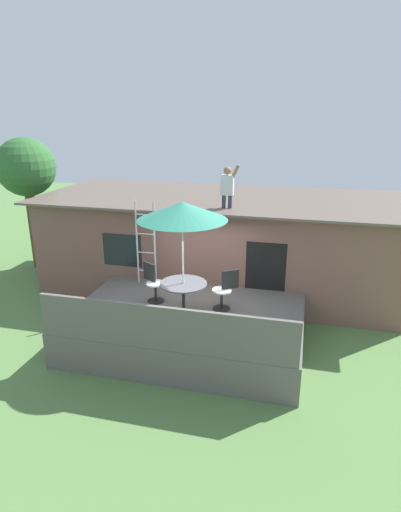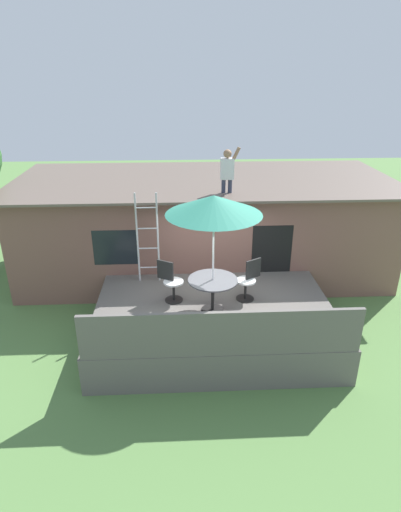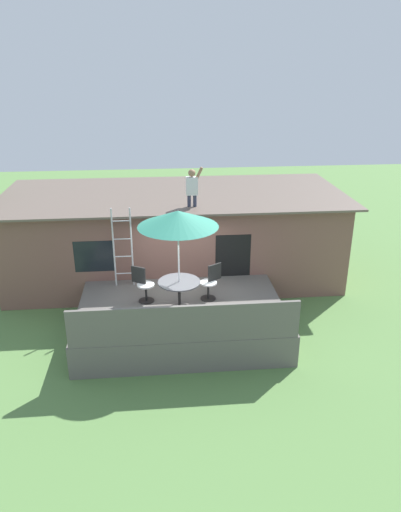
{
  "view_description": "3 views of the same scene",
  "coord_description": "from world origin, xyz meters",
  "px_view_note": "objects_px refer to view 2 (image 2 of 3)",
  "views": [
    {
      "loc": [
        2.39,
        -8.42,
        5.1
      ],
      "look_at": [
        0.1,
        0.78,
        1.86
      ],
      "focal_mm": 29.82,
      "sensor_mm": 36.0,
      "label": 1
    },
    {
      "loc": [
        -0.7,
        -8.03,
        5.57
      ],
      "look_at": [
        -0.24,
        1.05,
        1.52
      ],
      "focal_mm": 29.88,
      "sensor_mm": 36.0,
      "label": 2
    },
    {
      "loc": [
        -0.51,
        -10.76,
        6.57
      ],
      "look_at": [
        0.57,
        0.76,
        1.8
      ],
      "focal_mm": 33.67,
      "sensor_mm": 36.0,
      "label": 3
    }
  ],
  "objects_px": {
    "step_ladder": "(148,238)",
    "patio_chair_left": "(171,281)",
    "person_figure": "(228,168)",
    "patio_table": "(213,286)",
    "patio_umbrella": "(214,205)",
    "patio_chair_right": "(248,280)"
  },
  "relations": [
    {
      "from": "person_figure",
      "to": "patio_chair_left",
      "type": "relative_size",
      "value": 1.21
    },
    {
      "from": "person_figure",
      "to": "patio_chair_left",
      "type": "distance_m",
      "value": 3.1
    },
    {
      "from": "step_ladder",
      "to": "patio_chair_left",
      "type": "distance_m",
      "value": 1.28
    },
    {
      "from": "patio_table",
      "to": "patio_chair_right",
      "type": "xyz_separation_m",
      "value": [
        0.83,
        0.49,
        -0.13
      ]
    },
    {
      "from": "patio_table",
      "to": "patio_chair_left",
      "type": "relative_size",
      "value": 1.13
    },
    {
      "from": "person_figure",
      "to": "patio_chair_left",
      "type": "height_order",
      "value": "person_figure"
    },
    {
      "from": "step_ladder",
      "to": "patio_chair_right",
      "type": "relative_size",
      "value": 2.39
    },
    {
      "from": "step_ladder",
      "to": "patio_chair_left",
      "type": "bearing_deg",
      "value": -61.29
    },
    {
      "from": "patio_chair_right",
      "to": "patio_table",
      "type": "bearing_deg",
      "value": -0.0
    },
    {
      "from": "patio_umbrella",
      "to": "patio_chair_right",
      "type": "bearing_deg",
      "value": 30.8
    },
    {
      "from": "patio_umbrella",
      "to": "patio_chair_right",
      "type": "relative_size",
      "value": 2.76
    },
    {
      "from": "patio_table",
      "to": "patio_umbrella",
      "type": "xyz_separation_m",
      "value": [
        0.0,
        0.0,
        1.76
      ]
    },
    {
      "from": "step_ladder",
      "to": "patio_chair_right",
      "type": "bearing_deg",
      "value": -23.69
    },
    {
      "from": "patio_chair_left",
      "to": "patio_chair_right",
      "type": "bearing_deg",
      "value": 29.35
    },
    {
      "from": "patio_umbrella",
      "to": "patio_chair_right",
      "type": "height_order",
      "value": "patio_umbrella"
    },
    {
      "from": "patio_table",
      "to": "step_ladder",
      "type": "bearing_deg",
      "value": 133.79
    },
    {
      "from": "step_ladder",
      "to": "person_figure",
      "type": "relative_size",
      "value": 1.98
    },
    {
      "from": "patio_umbrella",
      "to": "patio_chair_right",
      "type": "distance_m",
      "value": 2.12
    },
    {
      "from": "patio_chair_left",
      "to": "patio_umbrella",
      "type": "bearing_deg",
      "value": 0.0
    },
    {
      "from": "step_ladder",
      "to": "person_figure",
      "type": "bearing_deg",
      "value": 23.38
    },
    {
      "from": "patio_umbrella",
      "to": "person_figure",
      "type": "distance_m",
      "value": 2.38
    },
    {
      "from": "person_figure",
      "to": "patio_table",
      "type": "bearing_deg",
      "value": -102.49
    }
  ]
}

